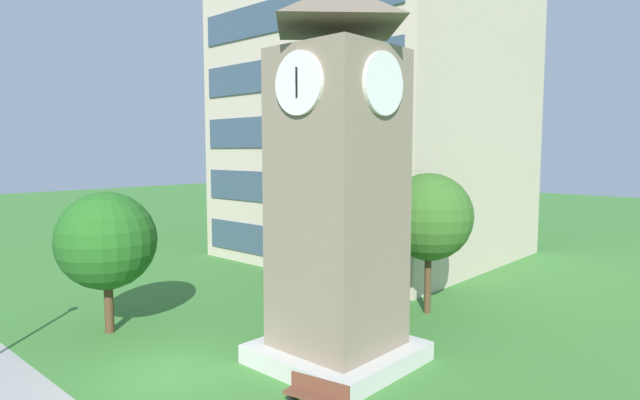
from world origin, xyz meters
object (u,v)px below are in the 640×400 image
at_px(park_bench, 317,396).
at_px(tree_streetside, 429,217).
at_px(clock_tower, 338,197).
at_px(tree_by_building, 106,241).

height_order(park_bench, tree_streetside, tree_streetside).
relative_size(clock_tower, tree_by_building, 2.23).
xyz_separation_m(clock_tower, tree_by_building, (-8.20, -3.77, -1.89)).
bearing_deg(tree_by_building, park_bench, 4.77).
xyz_separation_m(park_bench, tree_by_building, (-10.00, -0.84, 3.07)).
height_order(park_bench, tree_by_building, tree_by_building).
distance_m(park_bench, tree_streetside, 10.42).
bearing_deg(tree_streetside, tree_by_building, -126.70).
bearing_deg(tree_by_building, clock_tower, 24.69).
height_order(clock_tower, park_bench, clock_tower).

